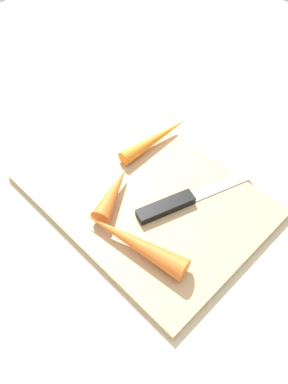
# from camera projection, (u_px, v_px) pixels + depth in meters

# --- Properties ---
(ground_plane) EXTENTS (1.40, 1.40, 0.00)m
(ground_plane) POSITION_uv_depth(u_px,v_px,m) (144.00, 197.00, 0.60)
(ground_plane) COLOR #C6B793
(cutting_board) EXTENTS (0.36, 0.26, 0.01)m
(cutting_board) POSITION_uv_depth(u_px,v_px,m) (144.00, 194.00, 0.60)
(cutting_board) COLOR tan
(cutting_board) RESTS_ON ground_plane
(knife) EXTENTS (0.08, 0.20, 0.01)m
(knife) POSITION_uv_depth(u_px,v_px,m) (174.00, 204.00, 0.57)
(knife) COLOR #B7B7BC
(knife) RESTS_ON cutting_board
(carrot_medium) EXTENTS (0.03, 0.15, 0.02)m
(carrot_medium) POSITION_uv_depth(u_px,v_px,m) (156.00, 138.00, 0.65)
(carrot_medium) COLOR orange
(carrot_medium) RESTS_ON cutting_board
(carrot_shortest) EXTENTS (0.07, 0.10, 0.03)m
(carrot_shortest) POSITION_uv_depth(u_px,v_px,m) (113.00, 192.00, 0.57)
(carrot_shortest) COLOR orange
(carrot_shortest) RESTS_ON cutting_board
(carrot_longest) EXTENTS (0.17, 0.07, 0.03)m
(carrot_longest) POSITION_uv_depth(u_px,v_px,m) (133.00, 241.00, 0.52)
(carrot_longest) COLOR orange
(carrot_longest) RESTS_ON cutting_board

